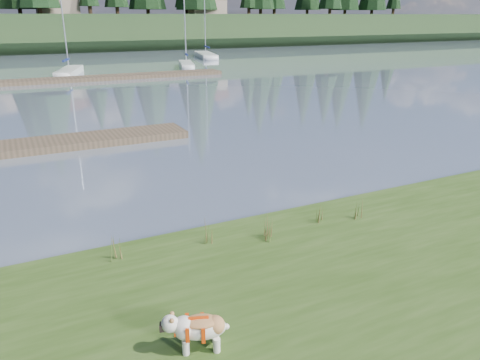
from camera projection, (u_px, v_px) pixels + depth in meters
ground at (46, 83)px, 37.59m from camera, size 200.00×200.00×0.00m
bank at (262, 360)px, 7.10m from camera, size 60.00×9.00×0.35m
ridge at (19, 33)px, 73.10m from camera, size 200.00×20.00×5.00m
bulldog at (198, 327)px, 6.99m from camera, size 1.03×0.63×0.60m
dock_far at (72, 79)px, 38.38m from camera, size 26.00×2.20×0.30m
sailboat_bg_2 at (71, 70)px, 42.94m from camera, size 3.62×7.55×11.25m
sailboat_bg_4 at (186, 64)px, 48.57m from camera, size 2.92×6.41×9.50m
sailboat_bg_5 at (205, 55)px, 60.45m from camera, size 3.80×9.36×12.98m
weed_0 at (210, 232)px, 10.30m from camera, size 0.17×0.14×0.62m
weed_1 at (268, 227)px, 10.61m from camera, size 0.17×0.14×0.56m
weed_2 at (320, 213)px, 11.40m from camera, size 0.17×0.14×0.55m
weed_3 at (116, 249)px, 9.64m from camera, size 0.17×0.14×0.56m
weed_4 at (268, 234)px, 10.41m from camera, size 0.17×0.14×0.40m
weed_5 at (358, 209)px, 11.60m from camera, size 0.17×0.14×0.54m
mud_lip at (171, 246)px, 10.86m from camera, size 60.00×0.50×0.14m
house_1 at (57, 0)px, 72.32m from camera, size 6.30×5.30×4.65m
house_2 at (205, 2)px, 80.66m from camera, size 6.30×5.30×4.65m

